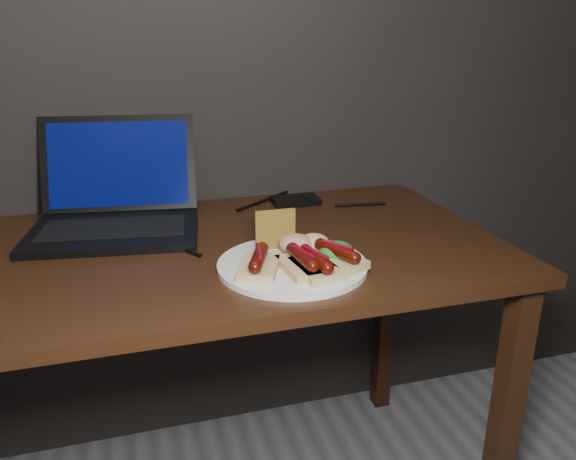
# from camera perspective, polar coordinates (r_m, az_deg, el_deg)

# --- Properties ---
(desk) EXTENTS (1.40, 0.70, 0.75)m
(desk) POSITION_cam_1_polar(r_m,az_deg,el_deg) (1.27, -10.38, -5.56)
(desk) COLOR #38200E
(desk) RESTS_ON ground
(laptop) EXTENTS (0.42, 0.39, 0.25)m
(laptop) POSITION_cam_1_polar(r_m,az_deg,el_deg) (1.39, -17.07, 2.36)
(laptop) COLOR black
(laptop) RESTS_ON desk
(hard_drive) EXTENTS (0.13, 0.08, 0.02)m
(hard_drive) POSITION_cam_1_polar(r_m,az_deg,el_deg) (1.53, 0.76, 3.01)
(hard_drive) COLOR black
(hard_drive) RESTS_ON desk
(desk_cables) EXTENTS (1.11, 0.42, 0.01)m
(desk_cables) POSITION_cam_1_polar(r_m,az_deg,el_deg) (1.38, -10.52, 0.68)
(desk_cables) COLOR black
(desk_cables) RESTS_ON desk
(plate) EXTENTS (0.35, 0.35, 0.01)m
(plate) POSITION_cam_1_polar(r_m,az_deg,el_deg) (1.11, 0.43, -3.60)
(plate) COLOR silver
(plate) RESTS_ON desk
(bread_sausage_left) EXTENTS (0.11, 0.13, 0.04)m
(bread_sausage_left) POSITION_cam_1_polar(r_m,az_deg,el_deg) (1.07, -2.97, -3.35)
(bread_sausage_left) COLOR #E2CC84
(bread_sausage_left) RESTS_ON plate
(bread_sausage_center) EXTENTS (0.08, 0.12, 0.04)m
(bread_sausage_center) POSITION_cam_1_polar(r_m,az_deg,el_deg) (1.07, 1.45, -3.33)
(bread_sausage_center) COLOR #E2CC84
(bread_sausage_center) RESTS_ON plate
(bread_sausage_right) EXTENTS (0.11, 0.13, 0.04)m
(bread_sausage_right) POSITION_cam_1_polar(r_m,az_deg,el_deg) (1.10, 4.98, -2.68)
(bread_sausage_right) COLOR #E2CC84
(bread_sausage_right) RESTS_ON plate
(bread_sausage_extra) EXTENTS (0.08, 0.12, 0.04)m
(bread_sausage_extra) POSITION_cam_1_polar(r_m,az_deg,el_deg) (1.06, 2.85, -3.52)
(bread_sausage_extra) COLOR #E2CC84
(bread_sausage_extra) RESTS_ON plate
(crispbread) EXTENTS (0.09, 0.01, 0.08)m
(crispbread) POSITION_cam_1_polar(r_m,az_deg,el_deg) (1.17, -1.29, 0.07)
(crispbread) COLOR #B08A30
(crispbread) RESTS_ON plate
(salad_greens) EXTENTS (0.07, 0.07, 0.04)m
(salad_greens) POSITION_cam_1_polar(r_m,az_deg,el_deg) (1.12, 4.98, -2.17)
(salad_greens) COLOR #125C1A
(salad_greens) RESTS_ON plate
(salsa_mound) EXTENTS (0.07, 0.07, 0.04)m
(salsa_mound) POSITION_cam_1_polar(r_m,az_deg,el_deg) (1.15, 0.84, -1.43)
(salsa_mound) COLOR #9B100F
(salsa_mound) RESTS_ON plate
(coleslaw_mound) EXTENTS (0.06, 0.06, 0.04)m
(coleslaw_mound) POSITION_cam_1_polar(r_m,az_deg,el_deg) (1.17, 2.64, -1.27)
(coleslaw_mound) COLOR beige
(coleslaw_mound) RESTS_ON plate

